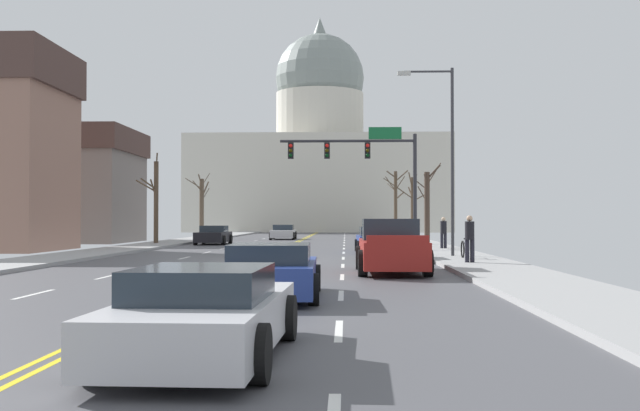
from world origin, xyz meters
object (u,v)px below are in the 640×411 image
at_px(sedan_oncoming_01, 283,232).
at_px(bicycle_parked, 465,250).
at_px(sedan_near_03, 272,272).
at_px(sedan_oncoming_00, 214,236).
at_px(sedan_near_00, 376,240).
at_px(pedestrian_01, 444,231).
at_px(street_lamp_right, 445,144).
at_px(pickup_truck_near_02, 391,249).
at_px(pedestrian_00, 470,236).
at_px(signal_gantry, 366,160).
at_px(sedan_near_04, 205,315).
at_px(sedan_near_01, 388,246).

relative_size(sedan_oncoming_01, bicycle_parked, 2.58).
height_order(sedan_near_03, sedan_oncoming_00, sedan_oncoming_00).
relative_size(sedan_near_00, pedestrian_01, 2.72).
height_order(street_lamp_right, sedan_oncoming_00, street_lamp_right).
bearing_deg(street_lamp_right, pickup_truck_near_02, -109.16).
relative_size(street_lamp_right, pedestrian_00, 4.74).
bearing_deg(signal_gantry, bicycle_parked, -74.29).
relative_size(sedan_near_03, sedan_near_04, 1.01).
distance_m(sedan_near_00, bicycle_parked, 8.86).
xyz_separation_m(pedestrian_00, bicycle_parked, (0.27, 2.80, -0.60)).
xyz_separation_m(sedan_near_01, pedestrian_01, (3.51, 9.10, 0.48)).
relative_size(sedan_near_01, pedestrian_00, 2.75).
bearing_deg(sedan_near_04, pickup_truck_near_02, 77.71).
bearing_deg(street_lamp_right, sedan_oncoming_01, 107.69).
distance_m(sedan_near_03, pedestrian_00, 12.57).
bearing_deg(sedan_near_04, sedan_near_00, 83.54).
xyz_separation_m(street_lamp_right, sedan_oncoming_01, (-9.53, 29.89, -4.36)).
bearing_deg(sedan_oncoming_01, pedestrian_00, -74.32).
height_order(pickup_truck_near_02, sedan_near_04, pickup_truck_near_02).
relative_size(signal_gantry, sedan_near_03, 1.72).
bearing_deg(sedan_near_03, bicycle_parked, 65.12).
xyz_separation_m(signal_gantry, sedan_oncoming_00, (-10.14, 7.05, -4.52)).
distance_m(street_lamp_right, sedan_near_03, 17.45).
bearing_deg(sedan_near_04, street_lamp_right, 75.20).
height_order(sedan_near_03, sedan_oncoming_01, sedan_oncoming_01).
xyz_separation_m(pickup_truck_near_02, pedestrian_00, (3.05, 3.25, 0.33)).
bearing_deg(pedestrian_00, bicycle_parked, 84.46).
height_order(sedan_oncoming_01, bicycle_parked, sedan_oncoming_01).
xyz_separation_m(sedan_near_01, sedan_oncoming_00, (-10.71, 18.79, -0.00)).
xyz_separation_m(signal_gantry, sedan_near_01, (0.57, -11.74, -4.51)).
bearing_deg(street_lamp_right, signal_gantry, 106.14).
relative_size(pickup_truck_near_02, pedestrian_00, 3.09).
bearing_deg(sedan_near_03, sedan_near_01, 77.16).
bearing_deg(sedan_near_01, sedan_oncoming_00, 119.70).
relative_size(sedan_near_03, pedestrian_01, 2.73).
distance_m(sedan_near_00, sedan_oncoming_01, 24.67).
bearing_deg(sedan_near_04, sedan_near_01, 80.86).
distance_m(pedestrian_01, bicycle_parked, 10.15).
bearing_deg(sedan_oncoming_01, sedan_near_00, -74.01).
relative_size(sedan_near_03, bicycle_parked, 2.60).
distance_m(sedan_near_00, sedan_near_04, 29.13).
bearing_deg(signal_gantry, street_lamp_right, -73.86).
relative_size(sedan_near_04, bicycle_parked, 2.57).
height_order(sedan_near_00, bicycle_parked, sedan_near_00).
relative_size(signal_gantry, sedan_oncoming_01, 1.73).
distance_m(sedan_near_04, sedan_oncoming_01, 52.77).
bearing_deg(street_lamp_right, bicycle_parked, -76.53).
bearing_deg(sedan_oncoming_01, sedan_near_01, -77.23).
bearing_deg(bicycle_parked, sedan_oncoming_01, 107.42).
bearing_deg(sedan_near_01, sedan_near_03, -102.84).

